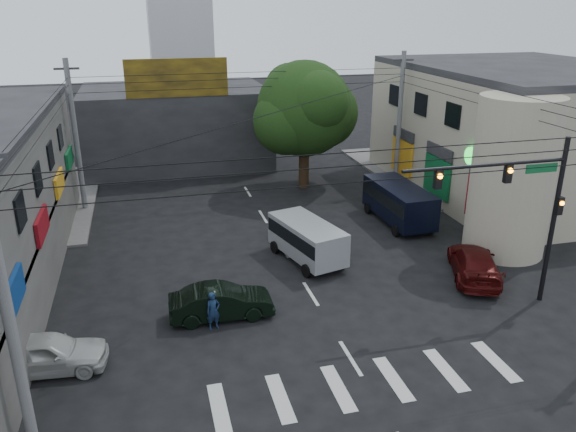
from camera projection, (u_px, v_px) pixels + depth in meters
name	position (u px, v px, depth m)	size (l,w,h in m)	color
ground	(325.00, 317.00, 23.09)	(160.00, 160.00, 0.00)	black
sidewalk_far_right	(473.00, 169.00, 43.60)	(16.00, 16.00, 0.15)	#514F4C
building_right	(521.00, 132.00, 37.69)	(14.00, 18.00, 8.00)	#9F987E
corner_column	(512.00, 177.00, 27.89)	(4.00, 4.00, 8.00)	#9F987E
building_far	(176.00, 126.00, 44.62)	(14.00, 10.00, 6.00)	#232326
billboard	(177.00, 78.00, 38.66)	(7.00, 0.30, 2.60)	olive
street_tree	(304.00, 109.00, 37.49)	(6.40, 6.40, 8.70)	black
traffic_gantry	(522.00, 198.00, 22.32)	(7.10, 0.35, 7.20)	black
utility_pole_near_left	(6.00, 303.00, 14.91)	(0.32, 0.32, 9.20)	#59595B
utility_pole_far_left	(76.00, 137.00, 33.47)	(0.32, 0.32, 9.20)	#59595B
utility_pole_far_right	(399.00, 120.00, 38.42)	(0.32, 0.32, 9.20)	#59595B
dark_sedan	(221.00, 302.00, 22.81)	(4.25, 1.56, 1.39)	black
white_compact	(46.00, 353.00, 19.46)	(4.26, 2.04, 1.40)	#B3B3AF
maroon_sedan	(474.00, 263.00, 26.21)	(3.71, 5.26, 1.41)	#3D0908
silver_minivan	(307.00, 242.00, 27.84)	(3.07, 4.99, 2.00)	#A9ADB1
navy_van	(399.00, 204.00, 32.69)	(2.28, 5.66, 2.24)	black
traffic_officer	(213.00, 311.00, 21.98)	(0.65, 0.50, 1.57)	#122240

